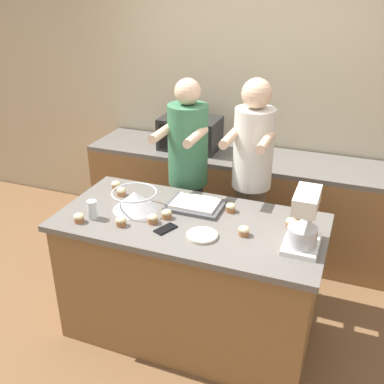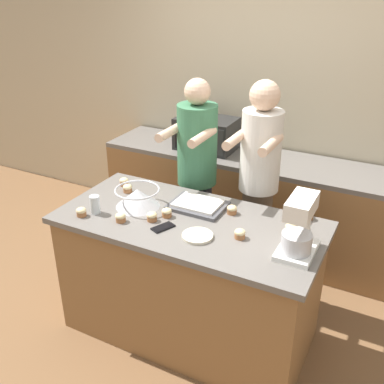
{
  "view_description": "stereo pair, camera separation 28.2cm",
  "coord_description": "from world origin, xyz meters",
  "px_view_note": "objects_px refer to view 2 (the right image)",
  "views": [
    {
      "loc": [
        0.91,
        -2.33,
        2.32
      ],
      "look_at": [
        0.0,
        0.04,
        1.09
      ],
      "focal_mm": 42.0,
      "sensor_mm": 36.0,
      "label": 1
    },
    {
      "loc": [
        1.17,
        -2.21,
        2.32
      ],
      "look_at": [
        0.0,
        0.04,
        1.09
      ],
      "focal_mm": 42.0,
      "sensor_mm": 36.0,
      "label": 2
    }
  ],
  "objects_px": {
    "cupcake_6": "(167,212)",
    "small_plate": "(197,236)",
    "cupcake_2": "(124,182)",
    "cupcake_10": "(121,217)",
    "cupcake_7": "(240,234)",
    "cupcake_8": "(290,228)",
    "cupcake_1": "(81,212)",
    "cupcake_9": "(308,215)",
    "baking_tray": "(198,205)",
    "cupcake_3": "(232,210)",
    "stand_mixer": "(299,229)",
    "microwave_oven": "(206,134)",
    "drinking_glass": "(95,205)",
    "cell_phone": "(163,227)",
    "mixing_bowl": "(138,197)",
    "cupcake_5": "(152,217)",
    "cupcake_4": "(301,224)",
    "cupcake_0": "(128,188)",
    "person_left": "(197,180)",
    "person_right": "(258,189)"
  },
  "relations": [
    {
      "from": "person_right",
      "to": "cupcake_7",
      "type": "xyz_separation_m",
      "value": [
        0.13,
        -0.66,
        0.02
      ]
    },
    {
      "from": "cupcake_6",
      "to": "cupcake_7",
      "type": "xyz_separation_m",
      "value": [
        0.52,
        -0.03,
        0.0
      ]
    },
    {
      "from": "cupcake_8",
      "to": "cupcake_5",
      "type": "bearing_deg",
      "value": -162.21
    },
    {
      "from": "cupcake_2",
      "to": "cupcake_10",
      "type": "distance_m",
      "value": 0.55
    },
    {
      "from": "cupcake_3",
      "to": "cupcake_9",
      "type": "bearing_deg",
      "value": 18.9
    },
    {
      "from": "baking_tray",
      "to": "cupcake_3",
      "type": "distance_m",
      "value": 0.24
    },
    {
      "from": "cupcake_6",
      "to": "cupcake_7",
      "type": "distance_m",
      "value": 0.52
    },
    {
      "from": "drinking_glass",
      "to": "mixing_bowl",
      "type": "bearing_deg",
      "value": 47.15
    },
    {
      "from": "stand_mixer",
      "to": "cupcake_8",
      "type": "distance_m",
      "value": 0.25
    },
    {
      "from": "stand_mixer",
      "to": "cupcake_1",
      "type": "bearing_deg",
      "value": -170.75
    },
    {
      "from": "cupcake_8",
      "to": "cupcake_9",
      "type": "relative_size",
      "value": 1.0
    },
    {
      "from": "small_plate",
      "to": "cupcake_8",
      "type": "relative_size",
      "value": 2.86
    },
    {
      "from": "person_left",
      "to": "microwave_oven",
      "type": "bearing_deg",
      "value": 109.84
    },
    {
      "from": "cell_phone",
      "to": "cupcake_0",
      "type": "relative_size",
      "value": 2.43
    },
    {
      "from": "person_right",
      "to": "microwave_oven",
      "type": "height_order",
      "value": "person_right"
    },
    {
      "from": "drinking_glass",
      "to": "cupcake_2",
      "type": "distance_m",
      "value": 0.45
    },
    {
      "from": "cupcake_4",
      "to": "stand_mixer",
      "type": "bearing_deg",
      "value": -79.04
    },
    {
      "from": "cupcake_1",
      "to": "cupcake_4",
      "type": "distance_m",
      "value": 1.4
    },
    {
      "from": "cell_phone",
      "to": "microwave_oven",
      "type": "bearing_deg",
      "value": 105.45
    },
    {
      "from": "cupcake_5",
      "to": "cupcake_6",
      "type": "relative_size",
      "value": 1.0
    },
    {
      "from": "cupcake_5",
      "to": "cupcake_8",
      "type": "relative_size",
      "value": 1.0
    },
    {
      "from": "cupcake_10",
      "to": "cupcake_8",
      "type": "bearing_deg",
      "value": 20.13
    },
    {
      "from": "drinking_glass",
      "to": "cupcake_4",
      "type": "xyz_separation_m",
      "value": [
        1.25,
        0.42,
        -0.03
      ]
    },
    {
      "from": "drinking_glass",
      "to": "cupcake_0",
      "type": "relative_size",
      "value": 1.86
    },
    {
      "from": "cupcake_9",
      "to": "small_plate",
      "type": "bearing_deg",
      "value": -135.27
    },
    {
      "from": "cupcake_2",
      "to": "cupcake_6",
      "type": "xyz_separation_m",
      "value": [
        0.52,
        -0.27,
        0.0
      ]
    },
    {
      "from": "cupcake_7",
      "to": "cupcake_8",
      "type": "bearing_deg",
      "value": 39.14
    },
    {
      "from": "cupcake_5",
      "to": "cupcake_8",
      "type": "xyz_separation_m",
      "value": [
        0.82,
        0.26,
        0.0
      ]
    },
    {
      "from": "cupcake_6",
      "to": "cupcake_10",
      "type": "relative_size",
      "value": 1.0
    },
    {
      "from": "microwave_oven",
      "to": "drinking_glass",
      "type": "relative_size",
      "value": 4.28
    },
    {
      "from": "cupcake_8",
      "to": "cupcake_7",
      "type": "bearing_deg",
      "value": -140.86
    },
    {
      "from": "cupcake_10",
      "to": "cupcake_7",
      "type": "bearing_deg",
      "value": 12.29
    },
    {
      "from": "drinking_glass",
      "to": "cupcake_9",
      "type": "relative_size",
      "value": 1.86
    },
    {
      "from": "person_left",
      "to": "cell_phone",
      "type": "relative_size",
      "value": 10.47
    },
    {
      "from": "person_left",
      "to": "cupcake_4",
      "type": "xyz_separation_m",
      "value": [
        0.91,
        -0.38,
        0.05
      ]
    },
    {
      "from": "person_right",
      "to": "cell_phone",
      "type": "bearing_deg",
      "value": -113.72
    },
    {
      "from": "cupcake_6",
      "to": "person_right",
      "type": "bearing_deg",
      "value": 58.32
    },
    {
      "from": "person_left",
      "to": "baking_tray",
      "type": "relative_size",
      "value": 4.56
    },
    {
      "from": "baking_tray",
      "to": "person_left",
      "type": "bearing_deg",
      "value": 117.67
    },
    {
      "from": "cupcake_1",
      "to": "cupcake_9",
      "type": "xyz_separation_m",
      "value": [
        1.32,
        0.64,
        0.0
      ]
    },
    {
      "from": "small_plate",
      "to": "cupcake_7",
      "type": "height_order",
      "value": "cupcake_7"
    },
    {
      "from": "baking_tray",
      "to": "cupcake_3",
      "type": "xyz_separation_m",
      "value": [
        0.24,
        0.02,
        0.01
      ]
    },
    {
      "from": "cupcake_9",
      "to": "baking_tray",
      "type": "bearing_deg",
      "value": -165.33
    },
    {
      "from": "cupcake_6",
      "to": "cupcake_0",
      "type": "bearing_deg",
      "value": 156.77
    },
    {
      "from": "microwave_oven",
      "to": "cupcake_6",
      "type": "distance_m",
      "value": 1.35
    },
    {
      "from": "drinking_glass",
      "to": "cupcake_7",
      "type": "distance_m",
      "value": 0.97
    },
    {
      "from": "stand_mixer",
      "to": "small_plate",
      "type": "distance_m",
      "value": 0.6
    },
    {
      "from": "cupcake_8",
      "to": "drinking_glass",
      "type": "bearing_deg",
      "value": -164.08
    },
    {
      "from": "cupcake_6",
      "to": "small_plate",
      "type": "bearing_deg",
      "value": -24.95
    },
    {
      "from": "mixing_bowl",
      "to": "cell_phone",
      "type": "xyz_separation_m",
      "value": [
        0.3,
        -0.17,
        -0.06
      ]
    }
  ]
}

